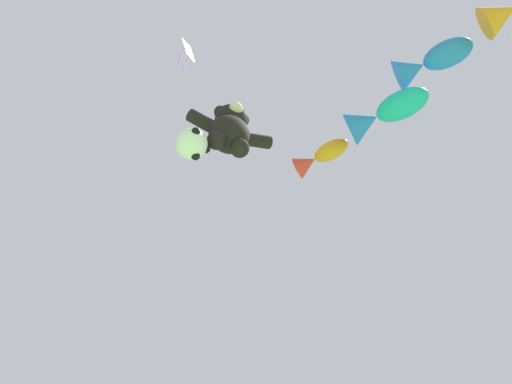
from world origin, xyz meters
The scene contains 6 objects.
teddy_bear_kite centered at (0.14, 4.35, 13.09)m, with size 2.25×0.99×2.28m.
soccer_ball_kite centered at (-0.66, 4.50, 11.87)m, with size 0.82×0.81×0.75m.
fish_kite_tangerine centered at (3.02, 4.90, 14.78)m, with size 1.51×1.69×0.68m.
fish_kite_teal centered at (3.98, 2.94, 14.34)m, with size 2.15×2.29×0.98m.
fish_kite_cobalt centered at (4.73, 1.34, 15.03)m, with size 2.04×2.09×0.93m.
diamond_kite centered at (-1.59, 4.03, 17.27)m, with size 0.63×0.62×2.53m.
Camera 1 is at (-0.91, -0.24, 1.47)m, focal length 35.00 mm.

